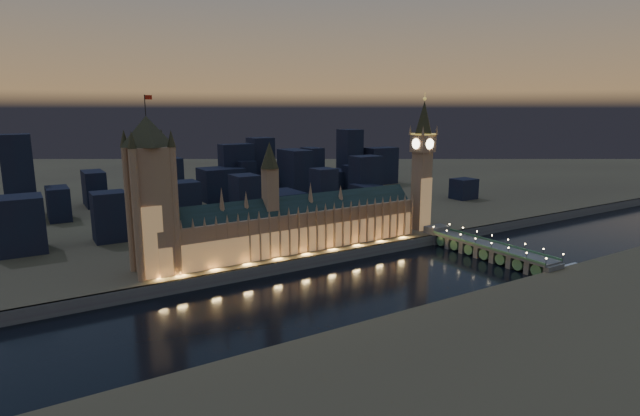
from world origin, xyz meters
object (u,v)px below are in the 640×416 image
elizabeth_tower (423,155)px  river_boat (569,270)px  westminster_bridge (484,249)px  victoria_tower (151,188)px  palace_of_westminster (295,225)px

elizabeth_tower → river_boat: bearing=-79.0°
westminster_bridge → river_boat: 58.27m
victoria_tower → elizabeth_tower: (218.00, 0.01, 9.60)m
elizabeth_tower → westminster_bridge: size_ratio=1.00×
elizabeth_tower → victoria_tower: bearing=-180.0°
palace_of_westminster → elizabeth_tower: bearing=0.1°
westminster_bridge → victoria_tower: bearing=163.5°
elizabeth_tower → river_boat: (23.30, -119.93, -69.25)m
palace_of_westminster → elizabeth_tower: elizabeth_tower is taller
victoria_tower → elizabeth_tower: size_ratio=0.96×
palace_of_westminster → westminster_bridge: palace_of_westminster is taller
elizabeth_tower → westminster_bridge: (3.30, -65.37, -64.82)m
westminster_bridge → palace_of_westminster: bearing=152.1°
elizabeth_tower → westminster_bridge: elizabeth_tower is taller
elizabeth_tower → river_boat: size_ratio=2.64×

